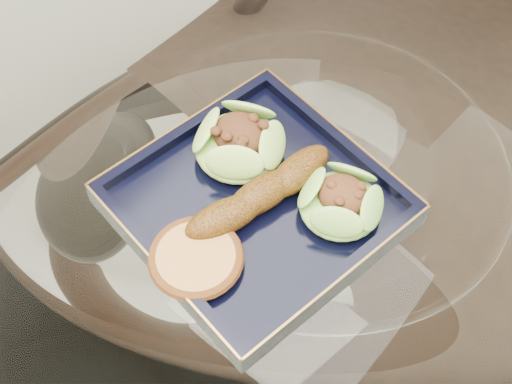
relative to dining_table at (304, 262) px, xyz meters
The scene contains 7 objects.
dining_table is the anchor object (origin of this frame).
dining_chair 0.47m from the dining_table, 106.12° to the left, with size 0.44×0.44×0.94m.
navy_plate 0.19m from the dining_table, 121.02° to the right, with size 0.27×0.27×0.02m, color black.
lettuce_wrap_left 0.22m from the dining_table, 168.42° to the right, with size 0.10×0.10×0.04m, color olive.
lettuce_wrap_right 0.21m from the dining_table, 15.46° to the right, with size 0.09×0.09×0.03m, color #609C2D.
roasted_plantain 0.21m from the dining_table, 118.58° to the right, with size 0.18×0.04×0.03m, color #61380A.
crumb_patty 0.25m from the dining_table, 103.18° to the right, with size 0.09×0.09×0.02m, color #B3733B.
Camera 1 is at (0.23, -0.40, 1.44)m, focal length 50.00 mm.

